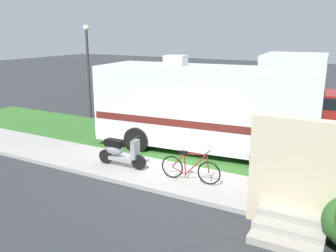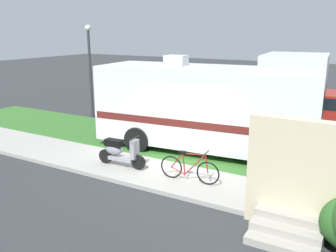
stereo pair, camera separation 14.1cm
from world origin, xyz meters
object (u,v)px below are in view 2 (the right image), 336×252
(bottle_spare, at_px, (250,194))
(street_lamp_post, at_px, (90,62))
(bicycle, at_px, (189,168))
(bottle_green, at_px, (322,212))
(motorhome_rv, at_px, (209,105))
(pickup_truck_far, at_px, (171,83))
(scooter, at_px, (120,151))

(bottle_spare, bearing_deg, street_lamp_post, 151.84)
(bicycle, relative_size, bottle_green, 6.83)
(street_lamp_post, bearing_deg, bottle_green, -24.89)
(motorhome_rv, height_order, bottle_green, motorhome_rv)
(bottle_spare, height_order, street_lamp_post, street_lamp_post)
(bottle_green, bearing_deg, pickup_truck_far, 132.13)
(bicycle, bearing_deg, scooter, -179.98)
(bicycle, height_order, bottle_spare, bicycle)
(bottle_spare, bearing_deg, bicycle, 173.75)
(bicycle, distance_m, bottle_green, 3.45)
(bottle_green, relative_size, street_lamp_post, 0.06)
(bottle_spare, xyz_separation_m, street_lamp_post, (-9.49, 5.08, 2.38))
(scooter, distance_m, bicycle, 2.34)
(motorhome_rv, distance_m, bottle_spare, 4.27)
(pickup_truck_far, height_order, bottle_spare, pickup_truck_far)
(scooter, height_order, pickup_truck_far, pickup_truck_far)
(bottle_green, xyz_separation_m, bottle_spare, (-1.66, 0.09, 0.02))
(motorhome_rv, height_order, bottle_spare, motorhome_rv)
(scooter, distance_m, street_lamp_post, 7.55)
(motorhome_rv, xyz_separation_m, street_lamp_post, (-6.96, 1.92, 1.00))
(motorhome_rv, height_order, scooter, motorhome_rv)
(bicycle, bearing_deg, motorhome_rv, 104.48)
(scooter, xyz_separation_m, bottle_spare, (4.10, -0.19, -0.33))
(scooter, relative_size, bottle_green, 6.48)
(motorhome_rv, distance_m, bottle_green, 5.48)
(motorhome_rv, bearing_deg, scooter, -117.94)
(motorhome_rv, distance_m, bicycle, 3.26)
(bicycle, height_order, bottle_green, bicycle)
(motorhome_rv, bearing_deg, bicycle, -75.52)
(street_lamp_post, bearing_deg, motorhome_rv, -15.44)
(scooter, xyz_separation_m, street_lamp_post, (-5.39, 4.89, 2.04))
(bicycle, distance_m, pickup_truck_far, 13.07)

